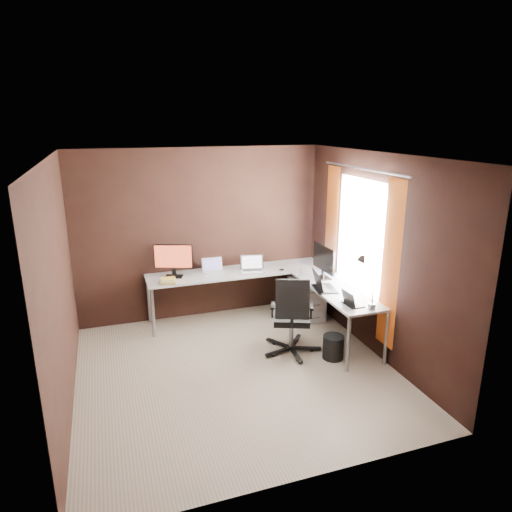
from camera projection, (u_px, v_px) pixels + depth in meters
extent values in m
cube|color=#BBAD92|center=(236.00, 371.00, 5.39)|extent=(3.60, 3.60, 0.00)
cube|color=white|center=(233.00, 156.00, 4.68)|extent=(3.60, 3.60, 0.00)
cube|color=black|center=(201.00, 234.00, 6.67)|extent=(3.60, 0.00, 2.50)
cube|color=black|center=(302.00, 343.00, 3.40)|extent=(3.60, 0.00, 2.50)
cube|color=black|center=(59.00, 290.00, 4.48)|extent=(0.00, 3.60, 2.50)
cube|color=black|center=(376.00, 256.00, 5.59)|extent=(0.00, 3.60, 2.50)
cube|color=white|center=(361.00, 234.00, 5.85)|extent=(0.00, 1.00, 1.30)
cube|color=#BA4915|center=(391.00, 266.00, 5.23)|extent=(0.01, 0.35, 2.00)
cube|color=#BA4915|center=(331.00, 236.00, 6.55)|extent=(0.01, 0.35, 2.00)
cylinder|color=slate|center=(363.00, 169.00, 5.60)|extent=(0.02, 1.90, 0.02)
cube|color=silver|center=(238.00, 272.00, 6.69)|extent=(2.65, 0.60, 0.03)
cube|color=silver|center=(337.00, 290.00, 5.99)|extent=(0.60, 1.65, 0.03)
cylinder|color=slate|center=(153.00, 313.00, 6.17)|extent=(0.05, 0.05, 0.70)
cylinder|color=slate|center=(149.00, 299.00, 6.64)|extent=(0.05, 0.05, 0.70)
cylinder|color=slate|center=(348.00, 344.00, 5.30)|extent=(0.05, 0.05, 0.70)
cylinder|color=slate|center=(387.00, 338.00, 5.46)|extent=(0.05, 0.05, 0.70)
cylinder|color=slate|center=(309.00, 280.00, 7.43)|extent=(0.05, 0.05, 0.70)
cube|color=silver|center=(307.00, 299.00, 6.79)|extent=(0.42, 0.50, 0.60)
cube|color=black|center=(174.00, 276.00, 6.43)|extent=(0.28, 0.23, 0.01)
cube|color=black|center=(174.00, 272.00, 6.43)|extent=(0.06, 0.05, 0.11)
cube|color=black|center=(173.00, 256.00, 6.36)|extent=(0.52, 0.21, 0.35)
cube|color=#D54826|center=(173.00, 257.00, 6.35)|extent=(0.49, 0.18, 0.32)
cube|color=black|center=(324.00, 278.00, 6.38)|extent=(0.14, 0.22, 0.01)
cube|color=black|center=(323.00, 274.00, 6.36)|extent=(0.03, 0.05, 0.10)
cube|color=black|center=(324.00, 258.00, 6.30)|extent=(0.04, 0.57, 0.36)
cube|color=#0C26BF|center=(325.00, 258.00, 6.30)|extent=(0.02, 0.54, 0.33)
cube|color=silver|center=(213.00, 272.00, 6.62)|extent=(0.31, 0.23, 0.02)
cube|color=silver|center=(212.00, 264.00, 6.66)|extent=(0.30, 0.07, 0.19)
cube|color=slate|center=(212.00, 264.00, 6.65)|extent=(0.26, 0.06, 0.16)
cube|color=silver|center=(253.00, 271.00, 6.66)|extent=(0.38, 0.30, 0.02)
cube|color=silver|center=(252.00, 262.00, 6.71)|extent=(0.34, 0.13, 0.21)
cube|color=white|center=(252.00, 262.00, 6.71)|extent=(0.30, 0.11, 0.18)
cube|color=black|center=(325.00, 289.00, 5.96)|extent=(0.32, 0.41, 0.02)
cube|color=black|center=(318.00, 280.00, 5.91)|extent=(0.13, 0.38, 0.23)
cube|color=#1A2037|center=(318.00, 280.00, 5.91)|extent=(0.11, 0.33, 0.20)
cube|color=black|center=(353.00, 304.00, 5.46)|extent=(0.19, 0.27, 0.02)
cube|color=black|center=(348.00, 298.00, 5.41)|extent=(0.06, 0.26, 0.16)
cube|color=#A9477A|center=(349.00, 298.00, 5.42)|extent=(0.05, 0.23, 0.14)
cube|color=#A28857|center=(168.00, 282.00, 6.18)|extent=(0.25, 0.22, 0.02)
cube|color=#EBE547|center=(168.00, 281.00, 6.18)|extent=(0.22, 0.19, 0.02)
cube|color=white|center=(168.00, 280.00, 6.17)|extent=(0.22, 0.18, 0.02)
cube|color=#EBE547|center=(168.00, 279.00, 6.17)|extent=(0.19, 0.15, 0.01)
ellipsoid|color=black|center=(165.00, 282.00, 6.17)|extent=(0.09, 0.07, 0.03)
ellipsoid|color=black|center=(282.00, 270.00, 6.70)|extent=(0.09, 0.07, 0.03)
cylinder|color=slate|center=(372.00, 306.00, 5.34)|extent=(0.09, 0.09, 0.07)
cylinder|color=slate|center=(373.00, 290.00, 5.28)|extent=(0.02, 0.02, 0.35)
cylinder|color=slate|center=(370.00, 270.00, 5.22)|extent=(0.02, 0.19, 0.26)
cone|color=slate|center=(363.00, 261.00, 5.24)|extent=(0.11, 0.14, 0.14)
cylinder|color=slate|center=(291.00, 333.00, 5.82)|extent=(0.06, 0.06, 0.37)
cube|color=black|center=(292.00, 318.00, 5.76)|extent=(0.58, 0.58, 0.08)
cube|color=black|center=(293.00, 299.00, 5.46)|extent=(0.42, 0.26, 0.49)
cylinder|color=black|center=(333.00, 347.00, 5.66)|extent=(0.31, 0.31, 0.30)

